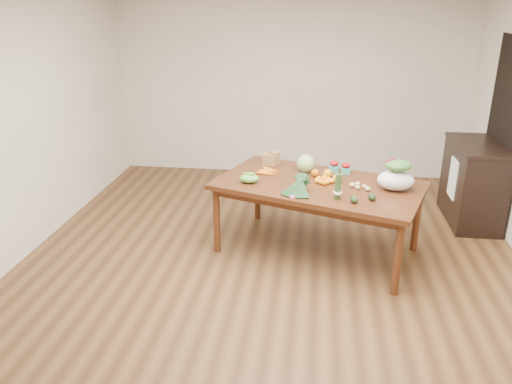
# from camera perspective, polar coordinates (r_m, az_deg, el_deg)

# --- Properties ---
(floor) EXTENTS (6.00, 6.00, 0.00)m
(floor) POSITION_cam_1_polar(r_m,az_deg,el_deg) (4.87, 1.52, -9.10)
(floor) COLOR brown
(floor) RESTS_ON ground
(room_walls) EXTENTS (5.02, 6.02, 2.70)m
(room_walls) POSITION_cam_1_polar(r_m,az_deg,el_deg) (4.35, 1.70, 6.43)
(room_walls) COLOR silver
(room_walls) RESTS_ON floor
(dining_table) EXTENTS (2.24, 1.70, 0.75)m
(dining_table) POSITION_cam_1_polar(r_m,az_deg,el_deg) (5.14, 7.00, -2.91)
(dining_table) COLOR #492811
(dining_table) RESTS_ON floor
(doorway_dark) EXTENTS (0.02, 1.00, 2.10)m
(doorway_dark) POSITION_cam_1_polar(r_m,az_deg,el_deg) (6.31, 26.35, 6.10)
(doorway_dark) COLOR black
(doorway_dark) RESTS_ON floor
(cabinet) EXTENTS (0.52, 1.02, 0.94)m
(cabinet) POSITION_cam_1_polar(r_m,az_deg,el_deg) (6.29, 23.56, 0.95)
(cabinet) COLOR black
(cabinet) RESTS_ON floor
(dish_towel) EXTENTS (0.02, 0.28, 0.45)m
(dish_towel) POSITION_cam_1_polar(r_m,az_deg,el_deg) (6.11, 21.57, 1.47)
(dish_towel) COLOR white
(dish_towel) RESTS_ON cabinet
(paper_bag) EXTENTS (0.25, 0.23, 0.15)m
(paper_bag) POSITION_cam_1_polar(r_m,az_deg,el_deg) (5.50, 1.65, 3.89)
(paper_bag) COLOR olive
(paper_bag) RESTS_ON dining_table
(cabbage) EXTENTS (0.19, 0.19, 0.19)m
(cabbage) POSITION_cam_1_polar(r_m,az_deg,el_deg) (5.26, 5.72, 3.24)
(cabbage) COLOR #83AF65
(cabbage) RESTS_ON dining_table
(strawberry_basket_a) EXTENTS (0.12, 0.12, 0.09)m
(strawberry_basket_a) POSITION_cam_1_polar(r_m,az_deg,el_deg) (5.35, 8.89, 2.82)
(strawberry_basket_a) COLOR #B00B1A
(strawberry_basket_a) RESTS_ON dining_table
(strawberry_basket_b) EXTENTS (0.12, 0.12, 0.09)m
(strawberry_basket_b) POSITION_cam_1_polar(r_m,az_deg,el_deg) (5.31, 10.21, 2.59)
(strawberry_basket_b) COLOR #BB0F0C
(strawberry_basket_b) RESTS_ON dining_table
(orange_a) EXTENTS (0.08, 0.08, 0.08)m
(orange_a) POSITION_cam_1_polar(r_m,az_deg,el_deg) (5.16, 6.78, 2.18)
(orange_a) COLOR #FA5A0F
(orange_a) RESTS_ON dining_table
(orange_b) EXTENTS (0.09, 0.09, 0.09)m
(orange_b) POSITION_cam_1_polar(r_m,az_deg,el_deg) (5.15, 8.19, 2.11)
(orange_b) COLOR orange
(orange_b) RESTS_ON dining_table
(orange_c) EXTENTS (0.09, 0.09, 0.09)m
(orange_c) POSITION_cam_1_polar(r_m,az_deg,el_deg) (5.03, 9.27, 1.59)
(orange_c) COLOR #F9A30F
(orange_c) RESTS_ON dining_table
(mandarin_cluster) EXTENTS (0.23, 0.23, 0.09)m
(mandarin_cluster) POSITION_cam_1_polar(r_m,az_deg,el_deg) (4.98, 7.81, 1.48)
(mandarin_cluster) COLOR orange
(mandarin_cluster) RESTS_ON dining_table
(carrots) EXTENTS (0.28, 0.28, 0.03)m
(carrots) POSITION_cam_1_polar(r_m,az_deg,el_deg) (5.25, 1.58, 2.36)
(carrots) COLOR #FEA115
(carrots) RESTS_ON dining_table
(snap_pea_bag) EXTENTS (0.19, 0.14, 0.09)m
(snap_pea_bag) POSITION_cam_1_polar(r_m,az_deg,el_deg) (4.96, -0.78, 1.56)
(snap_pea_bag) COLOR #66B93E
(snap_pea_bag) RESTS_ON dining_table
(kale_bunch) EXTENTS (0.43, 0.48, 0.16)m
(kale_bunch) POSITION_cam_1_polar(r_m,az_deg,el_deg) (4.65, 4.69, 0.60)
(kale_bunch) COLOR black
(kale_bunch) RESTS_ON dining_table
(asparagus_bundle) EXTENTS (0.11, 0.14, 0.26)m
(asparagus_bundle) POSITION_cam_1_polar(r_m,az_deg,el_deg) (4.57, 9.36, 0.65)
(asparagus_bundle) COLOR #447937
(asparagus_bundle) RESTS_ON dining_table
(potato_a) EXTENTS (0.06, 0.05, 0.05)m
(potato_a) POSITION_cam_1_polar(r_m,az_deg,el_deg) (4.93, 10.96, 0.80)
(potato_a) COLOR tan
(potato_a) RESTS_ON dining_table
(potato_b) EXTENTS (0.05, 0.05, 0.04)m
(potato_b) POSITION_cam_1_polar(r_m,az_deg,el_deg) (4.88, 11.54, 0.54)
(potato_b) COLOR #D9C17D
(potato_b) RESTS_ON dining_table
(potato_c) EXTENTS (0.05, 0.04, 0.04)m
(potato_c) POSITION_cam_1_polar(r_m,az_deg,el_deg) (4.93, 12.28, 0.64)
(potato_c) COLOR tan
(potato_c) RESTS_ON dining_table
(potato_d) EXTENTS (0.05, 0.04, 0.04)m
(potato_d) POSITION_cam_1_polar(r_m,az_deg,el_deg) (4.98, 11.56, 0.94)
(potato_d) COLOR tan
(potato_d) RESTS_ON dining_table
(potato_e) EXTENTS (0.06, 0.05, 0.05)m
(potato_e) POSITION_cam_1_polar(r_m,az_deg,el_deg) (4.86, 12.64, 0.36)
(potato_e) COLOR tan
(potato_e) RESTS_ON dining_table
(avocado_a) EXTENTS (0.09, 0.11, 0.06)m
(avocado_a) POSITION_cam_1_polar(r_m,az_deg,el_deg) (4.55, 11.14, -0.84)
(avocado_a) COLOR black
(avocado_a) RESTS_ON dining_table
(avocado_b) EXTENTS (0.09, 0.11, 0.07)m
(avocado_b) POSITION_cam_1_polar(r_m,az_deg,el_deg) (4.64, 13.12, -0.53)
(avocado_b) COLOR black
(avocado_b) RESTS_ON dining_table
(salad_bag) EXTENTS (0.41, 0.36, 0.27)m
(salad_bag) POSITION_cam_1_polar(r_m,az_deg,el_deg) (4.92, 15.72, 1.72)
(salad_bag) COLOR white
(salad_bag) RESTS_ON dining_table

